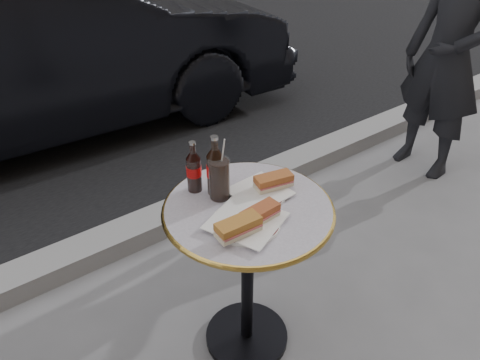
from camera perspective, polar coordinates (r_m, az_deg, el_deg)
ground at (r=2.20m, az=0.82°, el=-18.67°), size 80.00×80.00×0.00m
curb at (r=2.71m, az=-10.79°, el=-5.46°), size 40.00×0.20×0.12m
bistro_table at (r=1.92m, az=0.91°, el=-12.01°), size 0.62×0.62×0.73m
plate_left at (r=1.59m, az=0.73°, el=-5.22°), size 0.28×0.28×0.01m
plate_right at (r=1.73m, az=2.40°, el=-1.62°), size 0.22×0.22×0.01m
sandwich_left_a at (r=1.52m, az=-0.21°, el=-5.84°), size 0.15×0.08×0.05m
sandwich_left_b at (r=1.58m, az=2.47°, el=-4.23°), size 0.14×0.08×0.05m
sandwich_right at (r=1.74m, az=4.11°, el=-0.23°), size 0.15×0.10×0.05m
cola_bottle_left at (r=1.71m, az=-5.67°, el=1.66°), size 0.07×0.07×0.20m
cola_bottle_right at (r=1.68m, az=-3.04°, el=1.80°), size 0.07×0.07×0.24m
cola_glass at (r=1.68m, az=-2.53°, el=0.14°), size 0.10×0.10×0.16m
parked_car at (r=3.83m, az=-24.40°, el=14.37°), size 1.58×4.01×1.30m
pedestrian at (r=3.21m, az=24.01°, el=13.38°), size 0.40×0.58×1.54m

